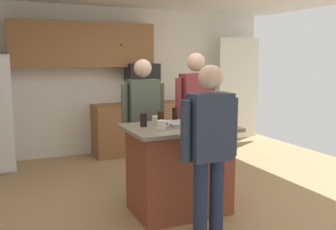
# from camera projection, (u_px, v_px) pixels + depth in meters

# --- Properties ---
(floor) EXTENTS (7.04, 7.04, 0.00)m
(floor) POSITION_uv_depth(u_px,v_px,m) (169.00, 205.00, 4.29)
(floor) COLOR tan
(floor) RESTS_ON ground
(back_wall) EXTENTS (6.40, 0.10, 2.60)m
(back_wall) POSITION_uv_depth(u_px,v_px,m) (105.00, 81.00, 6.61)
(back_wall) COLOR white
(back_wall) RESTS_ON ground
(french_door_window_panel) EXTENTS (0.90, 0.06, 2.00)m
(french_door_window_panel) POSITION_uv_depth(u_px,v_px,m) (238.00, 89.00, 7.33)
(french_door_window_panel) COLOR white
(french_door_window_panel) RESTS_ON ground
(cabinet_run_upper) EXTENTS (2.40, 0.38, 0.75)m
(cabinet_run_upper) POSITION_uv_depth(u_px,v_px,m) (84.00, 45.00, 6.18)
(cabinet_run_upper) COLOR #936038
(cabinet_run_lower) EXTENTS (1.80, 0.63, 0.90)m
(cabinet_run_lower) POSITION_uv_depth(u_px,v_px,m) (143.00, 128.00, 6.70)
(cabinet_run_lower) COLOR #936038
(cabinet_run_lower) RESTS_ON ground
(microwave_over_range) EXTENTS (0.56, 0.40, 0.32)m
(microwave_over_range) POSITION_uv_depth(u_px,v_px,m) (142.00, 73.00, 6.56)
(microwave_over_range) COLOR black
(kitchen_island) EXTENTS (1.15, 0.83, 0.97)m
(kitchen_island) POSITION_uv_depth(u_px,v_px,m) (179.00, 168.00, 4.06)
(kitchen_island) COLOR brown
(kitchen_island) RESTS_ON ground
(person_elder_center) EXTENTS (0.57, 0.22, 1.64)m
(person_elder_center) POSITION_uv_depth(u_px,v_px,m) (210.00, 144.00, 3.27)
(person_elder_center) COLOR #232D4C
(person_elder_center) RESTS_ON ground
(person_guest_left) EXTENTS (0.57, 0.23, 1.77)m
(person_guest_left) POSITION_uv_depth(u_px,v_px,m) (195.00, 111.00, 4.75)
(person_guest_left) COLOR #4C5166
(person_guest_left) RESTS_ON ground
(person_guest_by_door) EXTENTS (0.57, 0.22, 1.69)m
(person_guest_by_door) POSITION_uv_depth(u_px,v_px,m) (143.00, 116.00, 4.61)
(person_guest_by_door) COLOR #4C5166
(person_guest_by_door) RESTS_ON ground
(glass_short_whisky) EXTENTS (0.08, 0.08, 0.15)m
(glass_short_whisky) POSITION_uv_depth(u_px,v_px,m) (204.00, 115.00, 4.27)
(glass_short_whisky) COLOR black
(glass_short_whisky) RESTS_ON kitchen_island
(glass_stout_tall) EXTENTS (0.07, 0.07, 0.17)m
(glass_stout_tall) POSITION_uv_depth(u_px,v_px,m) (161.00, 119.00, 3.91)
(glass_stout_tall) COLOR black
(glass_stout_tall) RESTS_ON kitchen_island
(mug_blue_stoneware) EXTENTS (0.13, 0.09, 0.10)m
(mug_blue_stoneware) POSITION_uv_depth(u_px,v_px,m) (162.00, 125.00, 3.76)
(mug_blue_stoneware) COLOR white
(mug_blue_stoneware) RESTS_ON kitchen_island
(glass_pilsner) EXTENTS (0.07, 0.07, 0.15)m
(glass_pilsner) POSITION_uv_depth(u_px,v_px,m) (214.00, 118.00, 4.06)
(glass_pilsner) COLOR black
(glass_pilsner) RESTS_ON kitchen_island
(tumbler_amber) EXTENTS (0.06, 0.06, 0.17)m
(tumbler_amber) POSITION_uv_depth(u_px,v_px,m) (175.00, 115.00, 4.24)
(tumbler_amber) COLOR black
(tumbler_amber) RESTS_ON kitchen_island
(glass_dark_ale) EXTENTS (0.07, 0.07, 0.14)m
(glass_dark_ale) POSITION_uv_depth(u_px,v_px,m) (144.00, 120.00, 3.94)
(glass_dark_ale) COLOR black
(glass_dark_ale) RESTS_ON kitchen_island
(mug_ceramic_white) EXTENTS (0.13, 0.08, 0.10)m
(mug_ceramic_white) POSITION_uv_depth(u_px,v_px,m) (156.00, 120.00, 4.04)
(mug_ceramic_white) COLOR white
(mug_ceramic_white) RESTS_ON kitchen_island
(serving_tray) EXTENTS (0.44, 0.30, 0.04)m
(serving_tray) POSITION_uv_depth(u_px,v_px,m) (187.00, 123.00, 4.03)
(serving_tray) COLOR #B7B7BC
(serving_tray) RESTS_ON kitchen_island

